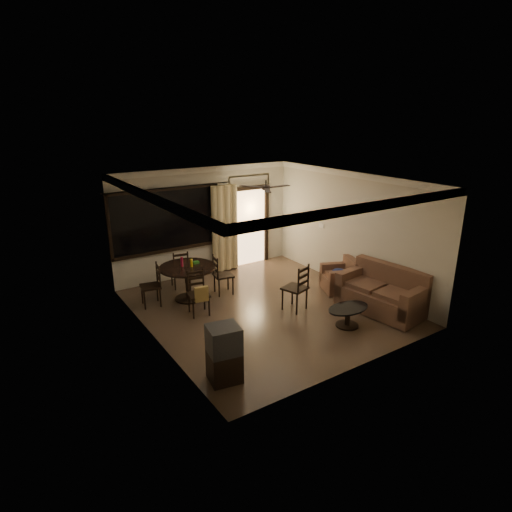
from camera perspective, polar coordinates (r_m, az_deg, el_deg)
ground at (r=9.47m, az=1.22°, el=-6.94°), size 5.50×5.50×0.00m
room_shell at (r=10.60m, az=-1.50°, el=6.30°), size 5.50×6.70×5.50m
dining_table at (r=9.80m, az=-9.08°, el=-2.32°), size 1.27×1.27×1.01m
dining_chair_west at (r=9.77m, az=-13.75°, el=-4.86°), size 0.49×0.49×0.95m
dining_chair_east at (r=10.14m, az=-4.41°, el=-3.49°), size 0.49×0.49×0.95m
dining_chair_south at (r=9.15m, az=-7.61°, el=-5.95°), size 0.49×0.53×0.95m
dining_chair_north at (r=10.63m, az=-10.08°, el=-2.66°), size 0.49×0.49×0.95m
tv_cabinet at (r=6.90m, az=-4.25°, el=-12.85°), size 0.57×0.53×0.95m
sofa at (r=9.61m, az=16.57°, el=-4.87°), size 1.17×1.89×0.95m
armchair at (r=10.45m, az=11.35°, el=-2.90°), size 1.00×1.00×0.77m
coffee_table at (r=8.79m, az=12.14°, el=-7.52°), size 0.93×0.56×0.41m
side_chair at (r=9.31m, az=5.24°, el=-5.36°), size 0.58×0.58×1.05m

